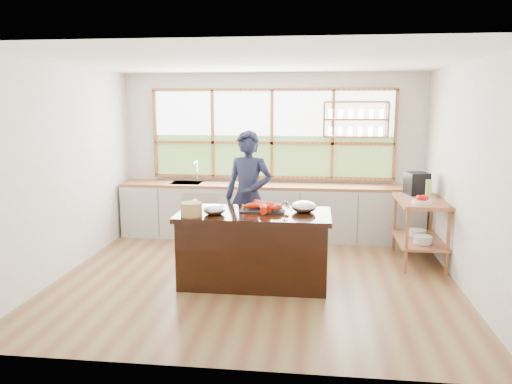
% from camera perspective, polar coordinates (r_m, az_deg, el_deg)
% --- Properties ---
extents(ground_plane, '(5.00, 5.00, 0.00)m').
position_cam_1_polar(ground_plane, '(6.50, 0.01, -9.74)').
color(ground_plane, olive).
extents(room_shell, '(5.02, 4.52, 2.71)m').
position_cam_1_polar(room_shell, '(6.63, 0.74, 6.18)').
color(room_shell, silver).
rests_on(room_shell, ground_plane).
extents(back_counter, '(4.90, 0.63, 0.90)m').
position_cam_1_polar(back_counter, '(8.23, 1.48, -2.16)').
color(back_counter, beige).
rests_on(back_counter, ground_plane).
extents(right_shelf_unit, '(0.62, 1.10, 0.90)m').
position_cam_1_polar(right_shelf_unit, '(7.29, 18.26, -3.10)').
color(right_shelf_unit, '#986037').
rests_on(right_shelf_unit, ground_plane).
extents(island, '(1.85, 0.90, 0.90)m').
position_cam_1_polar(island, '(6.17, -0.21, -6.41)').
color(island, black).
rests_on(island, ground_plane).
extents(cook, '(0.75, 0.57, 1.84)m').
position_cam_1_polar(cook, '(6.92, -0.88, -0.59)').
color(cook, '#1C203A').
rests_on(cook, ground_plane).
extents(potted_plant, '(0.16, 0.13, 0.25)m').
position_cam_1_polar(potted_plant, '(8.22, -0.53, 1.87)').
color(potted_plant, slate).
rests_on(potted_plant, back_counter).
extents(cutting_board, '(0.43, 0.34, 0.01)m').
position_cam_1_polar(cutting_board, '(8.20, -1.54, 1.01)').
color(cutting_board, '#5EBA3B').
rests_on(cutting_board, back_counter).
extents(espresso_machine, '(0.35, 0.36, 0.32)m').
position_cam_1_polar(espresso_machine, '(7.57, 17.90, 0.92)').
color(espresso_machine, black).
rests_on(espresso_machine, right_shelf_unit).
extents(wine_bottle, '(0.09, 0.09, 0.30)m').
position_cam_1_polar(wine_bottle, '(7.07, 19.09, 0.13)').
color(wine_bottle, '#97BD56').
rests_on(wine_bottle, right_shelf_unit).
extents(fruit_bowl, '(0.26, 0.26, 0.11)m').
position_cam_1_polar(fruit_bowl, '(6.94, 18.46, -0.92)').
color(fruit_bowl, silver).
rests_on(fruit_bowl, right_shelf_unit).
extents(slate_board, '(0.55, 0.40, 0.02)m').
position_cam_1_polar(slate_board, '(6.19, 0.82, -2.01)').
color(slate_board, black).
rests_on(slate_board, island).
extents(lobster_pile, '(0.52, 0.48, 0.08)m').
position_cam_1_polar(lobster_pile, '(6.15, 1.00, -1.62)').
color(lobster_pile, red).
rests_on(lobster_pile, slate_board).
extents(mixing_bowl_left, '(0.27, 0.27, 0.13)m').
position_cam_1_polar(mixing_bowl_left, '(5.97, -4.78, -2.02)').
color(mixing_bowl_left, '#B0B3B7').
rests_on(mixing_bowl_left, island).
extents(mixing_bowl_right, '(0.30, 0.30, 0.15)m').
position_cam_1_polar(mixing_bowl_right, '(6.10, 5.48, -1.70)').
color(mixing_bowl_right, '#B0B3B7').
rests_on(mixing_bowl_right, island).
extents(wine_glass, '(0.08, 0.08, 0.22)m').
position_cam_1_polar(wine_glass, '(5.65, 3.33, -1.63)').
color(wine_glass, silver).
rests_on(wine_glass, island).
extents(wicker_basket, '(0.25, 0.25, 0.16)m').
position_cam_1_polar(wicker_basket, '(5.90, -7.40, -1.98)').
color(wicker_basket, tan).
rests_on(wicker_basket, island).
extents(parchment_roll, '(0.10, 0.30, 0.08)m').
position_cam_1_polar(parchment_roll, '(6.40, -7.34, -1.40)').
color(parchment_roll, white).
rests_on(parchment_roll, island).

